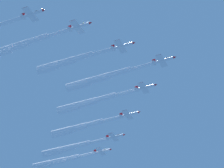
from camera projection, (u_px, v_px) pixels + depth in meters
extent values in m
cylinder|color=silver|center=(163.00, 60.00, 206.40)|extent=(6.16, 8.05, 1.20)
cone|color=red|center=(175.00, 57.00, 204.95)|extent=(1.68, 1.72, 1.14)
cylinder|color=black|center=(152.00, 64.00, 207.76)|extent=(1.08, 1.01, 0.90)
ellipsoid|color=black|center=(167.00, 58.00, 206.11)|extent=(1.77, 2.03, 0.75)
cube|color=silver|center=(162.00, 61.00, 206.52)|extent=(8.40, 7.03, 0.94)
cube|color=red|center=(164.00, 66.00, 209.47)|extent=(1.90, 2.29, 0.17)
cube|color=red|center=(159.00, 55.00, 203.66)|extent=(1.90, 2.29, 0.17)
cube|color=silver|center=(154.00, 63.00, 207.48)|extent=(3.25, 2.74, 0.41)
cube|color=red|center=(154.00, 61.00, 208.04)|extent=(1.05, 1.32, 1.90)
cylinder|color=white|center=(140.00, 67.00, 209.20)|extent=(7.49, 9.75, 1.53)
cylinder|color=white|center=(119.00, 72.00, 211.67)|extent=(8.12, 10.19, 2.29)
cylinder|color=white|center=(98.00, 79.00, 214.69)|extent=(8.74, 10.63, 3.06)
cylinder|color=white|center=(79.00, 85.00, 217.72)|extent=(9.37, 11.07, 3.82)
cylinder|color=silver|center=(145.00, 88.00, 219.99)|extent=(6.21, 8.02, 1.20)
cone|color=red|center=(156.00, 85.00, 218.57)|extent=(1.68, 1.72, 1.14)
cylinder|color=black|center=(134.00, 90.00, 221.33)|extent=(1.08, 1.01, 0.90)
ellipsoid|color=black|center=(149.00, 86.00, 219.71)|extent=(1.77, 2.02, 0.75)
cube|color=silver|center=(144.00, 88.00, 220.11)|extent=(8.38, 7.06, 0.95)
cube|color=red|center=(146.00, 92.00, 223.07)|extent=(1.91, 2.28, 0.17)
cube|color=red|center=(141.00, 83.00, 217.24)|extent=(1.91, 2.28, 0.17)
cube|color=silver|center=(137.00, 90.00, 221.05)|extent=(3.24, 2.75, 0.41)
cube|color=red|center=(136.00, 88.00, 221.61)|extent=(1.06, 1.32, 1.90)
cylinder|color=white|center=(124.00, 93.00, 222.69)|extent=(7.31, 9.38, 1.53)
cylinder|color=white|center=(105.00, 98.00, 225.02)|extent=(7.93, 9.83, 2.29)
cylinder|color=white|center=(86.00, 103.00, 227.88)|extent=(8.55, 10.27, 3.06)
cylinder|color=white|center=(69.00, 108.00, 230.77)|extent=(9.18, 10.72, 3.82)
cylinder|color=silver|center=(122.00, 46.00, 200.09)|extent=(6.28, 7.99, 1.22)
cone|color=red|center=(134.00, 43.00, 198.70)|extent=(1.70, 1.73, 1.16)
cylinder|color=black|center=(111.00, 49.00, 201.40)|extent=(1.09, 1.02, 0.91)
ellipsoid|color=black|center=(127.00, 44.00, 199.81)|extent=(1.79, 2.03, 0.76)
cube|color=silver|center=(121.00, 47.00, 200.21)|extent=(8.35, 7.11, 1.08)
cube|color=red|center=(124.00, 52.00, 203.21)|extent=(1.93, 2.28, 0.18)
cube|color=red|center=(117.00, 41.00, 197.29)|extent=(1.93, 2.28, 0.18)
cube|color=silver|center=(113.00, 49.00, 201.13)|extent=(3.23, 2.77, 0.46)
cube|color=red|center=(113.00, 47.00, 201.68)|extent=(1.09, 1.33, 1.90)
cylinder|color=white|center=(101.00, 52.00, 202.57)|extent=(6.63, 8.30, 1.55)
cylinder|color=white|center=(82.00, 57.00, 204.53)|extent=(7.26, 8.76, 2.32)
cylinder|color=white|center=(65.00, 62.00, 207.03)|extent=(7.89, 9.21, 3.10)
cylinder|color=white|center=(48.00, 68.00, 209.56)|extent=(8.51, 9.67, 3.87)
cylinder|color=silver|center=(129.00, 115.00, 232.41)|extent=(6.16, 8.07, 1.22)
cone|color=red|center=(139.00, 112.00, 230.96)|extent=(1.69, 1.73, 1.16)
cylinder|color=black|center=(119.00, 117.00, 233.77)|extent=(1.09, 1.02, 0.91)
ellipsoid|color=black|center=(133.00, 113.00, 232.11)|extent=(1.77, 2.03, 0.76)
cube|color=silver|center=(128.00, 115.00, 232.53)|extent=(8.40, 7.01, 1.10)
cube|color=red|center=(131.00, 119.00, 235.52)|extent=(1.90, 2.29, 0.18)
cube|color=red|center=(125.00, 111.00, 229.63)|extent=(1.90, 2.29, 0.18)
cube|color=silver|center=(121.00, 116.00, 233.50)|extent=(3.24, 2.73, 0.46)
cube|color=red|center=(121.00, 115.00, 234.04)|extent=(1.08, 1.34, 1.90)
cylinder|color=white|center=(110.00, 119.00, 235.08)|extent=(6.87, 8.88, 1.55)
cylinder|color=white|center=(93.00, 123.00, 237.30)|extent=(7.51, 9.33, 2.33)
cylinder|color=white|center=(77.00, 128.00, 240.05)|extent=(8.14, 9.77, 3.10)
cylinder|color=white|center=(61.00, 132.00, 242.83)|extent=(8.78, 10.22, 3.88)
cylinder|color=silver|center=(79.00, 26.00, 195.39)|extent=(6.19, 8.09, 1.25)
cone|color=red|center=(91.00, 23.00, 193.94)|extent=(1.72, 1.75, 1.19)
cylinder|color=black|center=(67.00, 30.00, 196.76)|extent=(1.11, 1.03, 0.94)
ellipsoid|color=black|center=(83.00, 24.00, 195.08)|extent=(1.79, 2.05, 0.78)
cube|color=silver|center=(77.00, 27.00, 195.52)|extent=(8.37, 6.99, 1.38)
cube|color=red|center=(82.00, 33.00, 198.58)|extent=(1.90, 2.29, 0.20)
cube|color=red|center=(73.00, 21.00, 192.54)|extent=(1.90, 2.29, 0.20)
cube|color=silver|center=(70.00, 29.00, 196.48)|extent=(3.24, 2.73, 0.57)
cube|color=red|center=(70.00, 27.00, 197.01)|extent=(1.13, 1.38, 1.90)
cylinder|color=white|center=(57.00, 33.00, 198.11)|extent=(7.11, 9.20, 1.59)
cylinder|color=white|center=(36.00, 39.00, 200.41)|extent=(7.76, 9.66, 2.39)
cylinder|color=white|center=(17.00, 46.00, 203.27)|extent=(8.41, 10.11, 3.18)
cylinder|color=silver|center=(115.00, 137.00, 245.58)|extent=(6.20, 8.05, 1.22)
cone|color=red|center=(124.00, 135.00, 244.14)|extent=(1.70, 1.73, 1.16)
cylinder|color=black|center=(106.00, 139.00, 246.93)|extent=(1.09, 1.02, 0.92)
ellipsoid|color=black|center=(118.00, 135.00, 245.29)|extent=(1.78, 2.03, 0.76)
cube|color=silver|center=(114.00, 137.00, 245.70)|extent=(8.38, 7.03, 1.12)
cube|color=red|center=(116.00, 140.00, 248.70)|extent=(1.91, 2.29, 0.18)
cube|color=red|center=(111.00, 133.00, 242.79)|extent=(1.91, 2.29, 0.18)
cube|color=silver|center=(107.00, 139.00, 246.65)|extent=(3.24, 2.74, 0.47)
cube|color=red|center=(107.00, 137.00, 247.20)|extent=(1.09, 1.34, 1.90)
cylinder|color=white|center=(97.00, 141.00, 248.21)|extent=(6.87, 8.81, 1.55)
cylinder|color=white|center=(81.00, 144.00, 250.38)|extent=(7.51, 9.26, 2.33)
cylinder|color=white|center=(66.00, 148.00, 253.10)|extent=(8.14, 9.71, 3.11)
cylinder|color=white|center=(51.00, 152.00, 255.83)|extent=(8.77, 10.16, 3.88)
cylinder|color=silver|center=(32.00, 14.00, 187.66)|extent=(6.18, 8.09, 1.25)
cone|color=red|center=(44.00, 10.00, 186.20)|extent=(1.72, 1.74, 1.19)
cylinder|color=black|center=(21.00, 18.00, 189.03)|extent=(1.11, 1.03, 0.94)
ellipsoid|color=black|center=(37.00, 11.00, 187.34)|extent=(1.79, 2.04, 0.78)
cube|color=silver|center=(30.00, 15.00, 187.78)|extent=(8.38, 6.99, 1.35)
cube|color=red|center=(36.00, 21.00, 190.83)|extent=(1.90, 2.29, 0.20)
cube|color=red|center=(25.00, 8.00, 184.81)|extent=(1.90, 2.29, 0.20)
cube|color=silver|center=(23.00, 17.00, 188.75)|extent=(3.24, 2.72, 0.56)
cube|color=red|center=(23.00, 15.00, 189.27)|extent=(1.12, 1.37, 1.90)
cylinder|color=white|center=(9.00, 22.00, 190.42)|extent=(7.25, 9.42, 1.59)
cylinder|color=silver|center=(102.00, 151.00, 260.99)|extent=(6.28, 7.99, 1.21)
cone|color=red|center=(111.00, 149.00, 259.60)|extent=(1.70, 1.73, 1.15)
cylinder|color=black|center=(93.00, 153.00, 262.29)|extent=(1.09, 1.02, 0.91)
ellipsoid|color=black|center=(105.00, 150.00, 260.71)|extent=(1.79, 2.02, 0.76)
cube|color=silver|center=(101.00, 152.00, 261.10)|extent=(8.35, 7.10, 1.06)
cube|color=red|center=(104.00, 155.00, 264.10)|extent=(1.92, 2.28, 0.18)
cube|color=red|center=(98.00, 148.00, 258.19)|extent=(1.92, 2.28, 0.18)
cube|color=silver|center=(95.00, 153.00, 262.03)|extent=(3.23, 2.77, 0.45)
cube|color=red|center=(95.00, 151.00, 262.58)|extent=(1.09, 1.33, 1.90)
cylinder|color=white|center=(85.00, 155.00, 263.54)|extent=(6.99, 8.80, 1.55)
cylinder|color=white|center=(70.00, 158.00, 265.65)|extent=(7.61, 9.25, 2.32)
cylinder|color=white|center=(56.00, 162.00, 268.30)|extent=(8.24, 9.71, 3.09)
cylinder|color=white|center=(42.00, 165.00, 270.98)|extent=(8.86, 10.16, 3.86)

